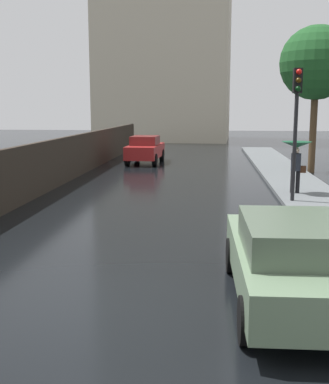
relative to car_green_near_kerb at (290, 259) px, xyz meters
name	(u,v)px	position (x,y,z in m)	size (l,w,h in m)	color
ground	(96,308)	(-2.96, -0.42, -0.75)	(120.00, 120.00, 0.00)	black
car_green_near_kerb	(290,259)	(0.00, 0.00, 0.00)	(1.85, 4.33, 1.42)	slate
car_red_mid_road	(145,149)	(-4.89, 19.34, 0.03)	(1.84, 4.04, 1.52)	maroon
pedestrian_with_umbrella_far	(297,152)	(1.67, 9.57, 0.81)	(1.01, 1.01, 1.77)	black
traffic_light	(296,110)	(1.35, 8.11, 2.25)	(0.26, 0.39, 4.10)	black
street_tree_near	(316,63)	(3.54, 16.29, 4.32)	(3.39, 3.39, 6.80)	#4C3823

